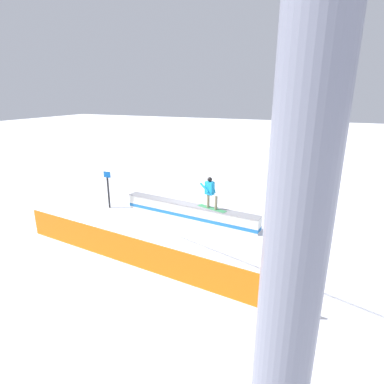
# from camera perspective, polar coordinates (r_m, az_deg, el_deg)

# --- Properties ---
(ground_plane) EXTENTS (120.00, 120.00, 0.00)m
(ground_plane) POSITION_cam_1_polar(r_m,az_deg,el_deg) (15.39, -0.50, -4.81)
(ground_plane) COLOR white
(grind_box) EXTENTS (7.10, 1.38, 0.74)m
(grind_box) POSITION_cam_1_polar(r_m,az_deg,el_deg) (15.27, -0.50, -3.64)
(grind_box) COLOR white
(grind_box) RESTS_ON ground_plane
(snowboarder) EXTENTS (1.52, 0.75, 1.48)m
(snowboarder) POSITION_cam_1_polar(r_m,az_deg,el_deg) (14.39, 3.34, 0.07)
(snowboarder) COLOR #388F56
(snowboarder) RESTS_ON grind_box
(safety_fence) EXTENTS (10.80, 1.33, 1.08)m
(safety_fence) POSITION_cam_1_polar(r_m,az_deg,el_deg) (11.35, -10.48, -10.71)
(safety_fence) COLOR orange
(safety_fence) RESTS_ON ground_plane
(trail_marker) EXTENTS (0.40, 0.10, 1.97)m
(trail_marker) POSITION_cam_1_polar(r_m,az_deg,el_deg) (17.05, -14.97, 0.59)
(trail_marker) COLOR #262628
(trail_marker) RESTS_ON ground_plane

